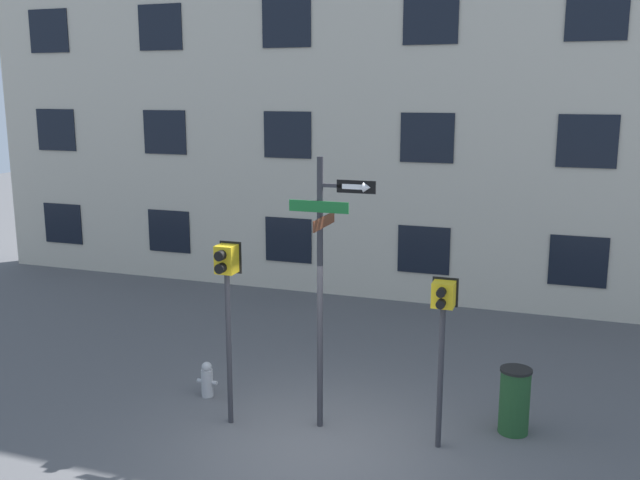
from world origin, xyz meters
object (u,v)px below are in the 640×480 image
(pedestrian_signal_right, at_px, (443,319))
(fire_hydrant, at_px, (207,380))
(street_sign_pole, at_px, (324,273))
(pedestrian_signal_left, at_px, (227,285))
(trash_bin, at_px, (514,401))

(pedestrian_signal_right, height_order, fire_hydrant, pedestrian_signal_right)
(street_sign_pole, distance_m, fire_hydrant, 3.06)
(pedestrian_signal_left, distance_m, fire_hydrant, 2.18)
(pedestrian_signal_right, xyz_separation_m, fire_hydrant, (-3.92, 0.43, -1.62))
(street_sign_pole, height_order, trash_bin, street_sign_pole)
(pedestrian_signal_right, bearing_deg, street_sign_pole, 178.47)
(pedestrian_signal_right, bearing_deg, trash_bin, 39.79)
(street_sign_pole, bearing_deg, trash_bin, 15.74)
(pedestrian_signal_right, bearing_deg, fire_hydrant, 173.70)
(street_sign_pole, bearing_deg, fire_hydrant, 169.97)
(street_sign_pole, bearing_deg, pedestrian_signal_left, -165.96)
(fire_hydrant, bearing_deg, street_sign_pole, -10.03)
(pedestrian_signal_left, bearing_deg, street_sign_pole, 14.04)
(pedestrian_signal_left, bearing_deg, fire_hydrant, 137.02)
(pedestrian_signal_right, distance_m, trash_bin, 1.89)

